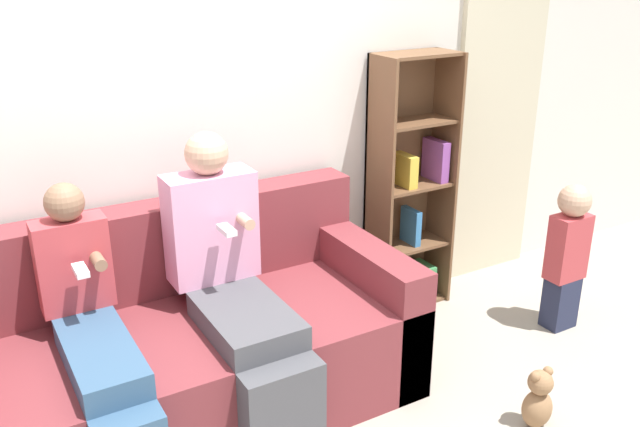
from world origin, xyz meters
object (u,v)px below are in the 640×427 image
Objects in this scene: toddler_standing at (567,253)px; teddy_bear at (538,400)px; bookshelf at (409,194)px; adult_seated at (234,283)px; couch at (180,352)px; child_seated at (97,341)px.

teddy_bear is (-0.79, -0.57, -0.32)m from toddler_standing.
teddy_bear is (-0.22, -1.28, -0.55)m from bookshelf.
bookshelf is at bearing 128.68° from toddler_standing.
toddler_standing is at bearing -6.94° from adult_seated.
adult_seated is at bearing 144.02° from teddy_bear.
couch is 0.49m from child_seated.
bookshelf reaches higher than toddler_standing.
child_seated is (-0.62, -0.05, -0.08)m from adult_seated.
bookshelf is at bearing 19.90° from adult_seated.
adult_seated reaches higher than toddler_standing.
child_seated is at bearing -156.68° from couch.
couch is 2.16m from toddler_standing.
toddler_standing is (1.90, -0.23, -0.20)m from adult_seated.
child_seated is at bearing 156.28° from teddy_bear.
adult_seated is at bearing -160.10° from bookshelf.
toddler_standing is at bearing -9.31° from couch.
bookshelf is (-0.57, 0.71, 0.23)m from toddler_standing.
adult_seated is 0.85× the size of bookshelf.
bookshelf is (1.94, 0.53, 0.12)m from child_seated.
couch is 1.86× the size of child_seated.
toddler_standing is at bearing 36.02° from teddy_bear.
toddler_standing is (2.51, -0.18, -0.11)m from child_seated.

